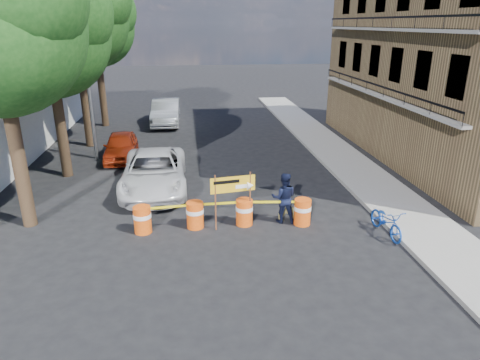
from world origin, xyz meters
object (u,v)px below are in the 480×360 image
object	(u,v)px
barrel_mid_right	(244,212)
barrel_mid_left	(195,214)
bicycle	(388,209)
barrel_far_right	(302,211)
dog	(289,213)
sedan_silver	(166,112)
barrel_far_left	(142,219)
detour_sign	(239,188)
suv_white	(154,172)
pedestrian	(284,198)
sedan_red	(121,146)

from	to	relation	value
barrel_mid_right	barrel_mid_left	bearing A→B (deg)	-179.39
barrel_mid_right	bicycle	distance (m)	4.62
barrel_far_right	bicycle	world-z (taller)	bicycle
bicycle	dog	xyz separation A→B (m)	(-2.86, 1.36, -0.60)
sedan_silver	barrel_far_left	bearing A→B (deg)	-89.86
dog	barrel_mid_right	bearing A→B (deg)	95.52
detour_sign	suv_white	bearing A→B (deg)	118.91
barrel_mid_right	pedestrian	size ratio (longest dim) A/B	0.51
detour_sign	sedan_red	distance (m)	9.68
barrel_mid_right	sedan_red	world-z (taller)	sedan_red
barrel_mid_left	barrel_far_right	size ratio (longest dim) A/B	1.00
barrel_far_left	sedan_red	bearing A→B (deg)	101.99
barrel_far_left	barrel_far_right	world-z (taller)	same
barrel_far_right	barrel_mid_left	bearing A→B (deg)	176.76
bicycle	sedan_silver	size ratio (longest dim) A/B	0.36
pedestrian	sedan_silver	bearing A→B (deg)	-63.61
barrel_mid_left	pedestrian	xyz separation A→B (m)	(3.00, 0.08, 0.41)
barrel_mid_right	suv_white	xyz separation A→B (m)	(-3.19, 3.69, 0.29)
bicycle	detour_sign	bearing A→B (deg)	160.71
barrel_far_right	detour_sign	size ratio (longest dim) A/B	0.47
sedan_red	suv_white	bearing A→B (deg)	-70.02
barrel_mid_right	sedan_silver	bearing A→B (deg)	101.41
dog	bicycle	bearing A→B (deg)	-112.19
dog	sedan_silver	bearing A→B (deg)	19.92
bicycle	dog	bearing A→B (deg)	149.06
barrel_far_right	dog	distance (m)	0.51
barrel_mid_left	barrel_mid_right	distance (m)	1.65
detour_sign	sedan_silver	world-z (taller)	detour_sign
dog	suv_white	size ratio (longest dim) A/B	0.13
barrel_far_left	bicycle	distance (m)	7.85
barrel_far_left	detour_sign	xyz separation A→B (m)	(3.14, 0.00, 0.93)
pedestrian	sedan_red	distance (m)	10.35
barrel_mid_left	sedan_red	bearing A→B (deg)	113.00
detour_sign	suv_white	distance (m)	4.92
sedan_red	dog	bearing A→B (deg)	-53.81
pedestrian	sedan_red	xyz separation A→B (m)	(-6.46, 8.08, -0.22)
dog	sedan_silver	xyz separation A→B (m)	(-4.74, 15.73, 0.53)
barrel_far_left	sedan_red	world-z (taller)	sedan_red
barrel_far_left	bicycle	xyz separation A→B (m)	(7.76, -1.12, 0.43)
barrel_mid_left	detour_sign	bearing A→B (deg)	-5.85
detour_sign	sedan_silver	size ratio (longest dim) A/B	0.38
barrel_mid_right	sedan_red	size ratio (longest dim) A/B	0.23
barrel_far_right	sedan_red	bearing A→B (deg)	130.15
barrel_mid_left	sedan_silver	size ratio (longest dim) A/B	0.18
sedan_red	sedan_silver	distance (m)	7.89
barrel_far_left	barrel_mid_left	size ratio (longest dim) A/B	1.00
barrel_far_left	sedan_red	distance (m)	8.50
barrel_mid_right	sedan_silver	distance (m)	16.11
bicycle	dog	world-z (taller)	bicycle
bicycle	barrel_far_right	bearing A→B (deg)	150.99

